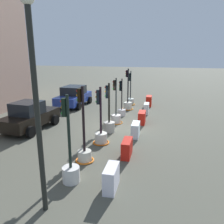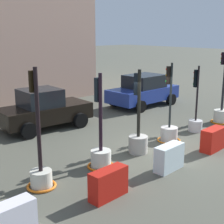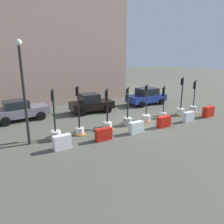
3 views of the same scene
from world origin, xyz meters
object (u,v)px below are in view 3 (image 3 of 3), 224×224
(traffic_light_6, at_px, (181,110))
(construction_barrier_3, at_px, (164,122))
(construction_barrier_0, at_px, (62,142))
(street_lamp_post, at_px, (23,84))
(traffic_light_5, at_px, (163,112))
(traffic_light_4, at_px, (146,116))
(construction_barrier_4, at_px, (189,117))
(traffic_light_2, at_px, (107,123))
(traffic_light_3, at_px, (128,118))
(car_black_sedan, at_px, (91,103))
(construction_barrier_2, at_px, (136,127))
(construction_barrier_1, at_px, (104,134))
(construction_barrier_5, at_px, (208,112))
(traffic_light_0, at_px, (55,131))
(traffic_light_1, at_px, (79,126))
(car_blue_estate, at_px, (146,96))
(car_grey_saloon, at_px, (20,110))
(traffic_light_7, at_px, (193,107))

(traffic_light_6, xyz_separation_m, construction_barrier_3, (-3.54, -1.64, -0.08))
(construction_barrier_0, distance_m, street_lamp_post, 3.93)
(traffic_light_5, distance_m, traffic_light_6, 2.02)
(traffic_light_4, xyz_separation_m, construction_barrier_4, (2.99, -1.72, -0.05))
(traffic_light_2, height_order, construction_barrier_0, traffic_light_2)
(traffic_light_2, bearing_deg, traffic_light_3, 1.61)
(street_lamp_post, bearing_deg, car_black_sedan, 36.87)
(traffic_light_3, distance_m, construction_barrier_2, 1.72)
(construction_barrier_1, distance_m, car_black_sedan, 6.83)
(traffic_light_6, bearing_deg, construction_barrier_5, -43.54)
(traffic_light_0, bearing_deg, traffic_light_1, 4.01)
(construction_barrier_0, bearing_deg, construction_barrier_4, -0.49)
(construction_barrier_5, bearing_deg, traffic_light_0, 173.02)
(car_blue_estate, xyz_separation_m, car_grey_saloon, (-12.60, 0.72, -0.03))
(traffic_light_0, height_order, traffic_light_7, traffic_light_0)
(car_grey_saloon, xyz_separation_m, street_lamp_post, (-0.26, -5.47, 2.81))
(traffic_light_6, relative_size, car_grey_saloon, 0.76)
(traffic_light_5, distance_m, construction_barrier_5, 4.05)
(traffic_light_2, distance_m, car_black_sedan, 4.97)
(traffic_light_3, relative_size, car_grey_saloon, 0.66)
(traffic_light_4, bearing_deg, construction_barrier_5, -16.69)
(traffic_light_0, distance_m, street_lamp_post, 3.41)
(car_blue_estate, bearing_deg, traffic_light_2, -147.22)
(construction_barrier_2, bearing_deg, construction_barrier_0, 179.51)
(street_lamp_post, bearing_deg, construction_barrier_3, -10.69)
(traffic_light_2, relative_size, traffic_light_6, 0.88)
(traffic_light_5, bearing_deg, traffic_light_3, -179.62)
(traffic_light_5, height_order, construction_barrier_2, traffic_light_5)
(construction_barrier_2, bearing_deg, traffic_light_1, 153.87)
(car_black_sedan, relative_size, street_lamp_post, 0.67)
(traffic_light_3, xyz_separation_m, car_black_sedan, (-0.78, 4.81, 0.25))
(car_blue_estate, bearing_deg, construction_barrier_2, -133.63)
(construction_barrier_5, distance_m, street_lamp_post, 14.90)
(traffic_light_4, relative_size, car_grey_saloon, 0.68)
(traffic_light_2, bearing_deg, construction_barrier_3, -22.84)
(traffic_light_0, bearing_deg, car_blue_estate, 23.35)
(traffic_light_0, xyz_separation_m, traffic_light_1, (1.65, 0.12, -0.03))
(traffic_light_4, bearing_deg, car_grey_saloon, 147.53)
(traffic_light_0, xyz_separation_m, street_lamp_post, (-1.58, 0.12, 3.02))
(traffic_light_1, height_order, construction_barrier_0, traffic_light_1)
(construction_barrier_4, bearing_deg, traffic_light_5, 123.45)
(car_black_sedan, bearing_deg, construction_barrier_0, -126.93)
(traffic_light_1, relative_size, car_blue_estate, 0.78)
(traffic_light_3, bearing_deg, car_blue_estate, 39.90)
(traffic_light_1, relative_size, traffic_light_2, 1.11)
(traffic_light_0, height_order, construction_barrier_1, traffic_light_0)
(traffic_light_4, height_order, car_grey_saloon, traffic_light_4)
(car_black_sedan, relative_size, car_blue_estate, 0.96)
(construction_barrier_0, relative_size, construction_barrier_3, 0.93)
(traffic_light_4, bearing_deg, car_black_sedan, 118.24)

